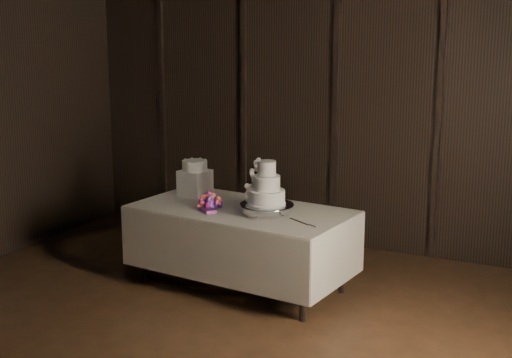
% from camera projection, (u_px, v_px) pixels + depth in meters
% --- Properties ---
extents(room, '(6.08, 7.08, 3.08)m').
position_uv_depth(room, '(152.00, 169.00, 4.58)').
color(room, black).
rests_on(room, ground).
extents(display_table, '(2.09, 1.25, 0.76)m').
position_uv_depth(display_table, '(241.00, 244.00, 6.58)').
color(display_table, beige).
rests_on(display_table, ground).
extents(cake_stand, '(0.55, 0.55, 0.09)m').
position_uv_depth(cake_stand, '(267.00, 209.00, 6.30)').
color(cake_stand, silver).
rests_on(cake_stand, display_table).
extents(wedding_cake, '(0.36, 0.32, 0.39)m').
position_uv_depth(wedding_cake, '(263.00, 187.00, 6.26)').
color(wedding_cake, white).
rests_on(wedding_cake, cake_stand).
extents(bouquet, '(0.45, 0.48, 0.18)m').
position_uv_depth(bouquet, '(209.00, 202.00, 6.50)').
color(bouquet, '#D44D52').
rests_on(bouquet, display_table).
extents(box_pedestal, '(0.29, 0.29, 0.25)m').
position_uv_depth(box_pedestal, '(195.00, 183.00, 6.98)').
color(box_pedestal, white).
rests_on(box_pedestal, display_table).
extents(small_cake, '(0.26, 0.26, 0.10)m').
position_uv_depth(small_cake, '(195.00, 165.00, 6.94)').
color(small_cake, white).
rests_on(small_cake, box_pedestal).
extents(cake_knife, '(0.33, 0.21, 0.01)m').
position_uv_depth(cake_knife, '(299.00, 222.00, 6.05)').
color(cake_knife, silver).
rests_on(cake_knife, display_table).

